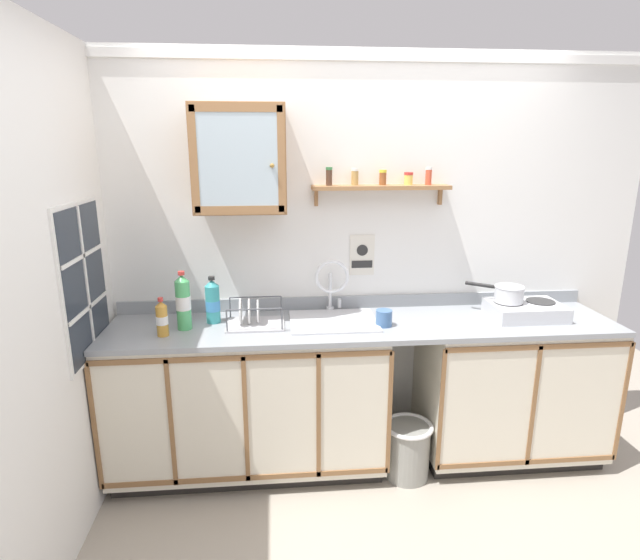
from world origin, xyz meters
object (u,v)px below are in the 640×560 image
object	(u,v)px
sink	(333,321)
bottle_juice_amber_0	(162,319)
wall_cabinet	(240,159)
warning_sign	(362,255)
dish_rack	(253,319)
mug	(384,318)
bottle_soda_green_2	(183,302)
trash_bin	(407,449)
bottle_detergent_teal_1	(213,302)
hot_plate_stove	(525,310)
saucepan	(508,293)
bottle_opaque_white_3	(184,307)

from	to	relation	value
sink	bottle_juice_amber_0	distance (m)	0.97
wall_cabinet	warning_sign	size ratio (longest dim) A/B	2.28
dish_rack	mug	size ratio (longest dim) A/B	2.49
bottle_soda_green_2	trash_bin	distance (m)	1.57
bottle_detergent_teal_1	bottle_soda_green_2	world-z (taller)	bottle_soda_green_2
bottle_soda_green_2	warning_sign	world-z (taller)	warning_sign
hot_plate_stove	sink	bearing A→B (deg)	177.99
bottle_juice_amber_0	trash_bin	distance (m)	1.62
saucepan	mug	world-z (taller)	saucepan
saucepan	mug	distance (m)	0.79
saucepan	bottle_detergent_teal_1	xyz separation A→B (m)	(-1.76, 0.05, -0.02)
saucepan	bottle_detergent_teal_1	world-z (taller)	bottle_detergent_teal_1
mug	bottle_opaque_white_3	bearing A→B (deg)	172.06
mug	dish_rack	bearing A→B (deg)	174.51
bottle_soda_green_2	sink	bearing A→B (deg)	3.77
wall_cabinet	bottle_detergent_teal_1	bearing A→B (deg)	-167.02
wall_cabinet	warning_sign	bearing A→B (deg)	12.39
bottle_opaque_white_3	warning_sign	xyz separation A→B (m)	(1.08, 0.19, 0.25)
bottle_juice_amber_0	warning_sign	world-z (taller)	warning_sign
mug	bottle_soda_green_2	bearing A→B (deg)	177.39
mug	warning_sign	size ratio (longest dim) A/B	0.52
warning_sign	saucepan	bearing A→B (deg)	-16.78
bottle_juice_amber_0	warning_sign	distance (m)	1.25
sink	hot_plate_stove	xyz separation A→B (m)	(1.16, -0.04, 0.05)
hot_plate_stove	wall_cabinet	size ratio (longest dim) A/B	0.73
bottle_detergent_teal_1	bottle_opaque_white_3	size ratio (longest dim) A/B	1.28
sink	warning_sign	xyz separation A→B (m)	(0.21, 0.24, 0.34)
bottle_detergent_teal_1	mug	world-z (taller)	bottle_detergent_teal_1
bottle_detergent_teal_1	warning_sign	xyz separation A→B (m)	(0.91, 0.20, 0.22)
bottle_soda_green_2	bottle_juice_amber_0	bearing A→B (deg)	-135.27
bottle_detergent_teal_1	dish_rack	distance (m)	0.26
sink	bottle_soda_green_2	distance (m)	0.87
saucepan	mug	bearing A→B (deg)	-173.20
hot_plate_stove	trash_bin	bearing A→B (deg)	-166.50
bottle_detergent_teal_1	dish_rack	xyz separation A→B (m)	(0.23, -0.08, -0.09)
bottle_detergent_teal_1	wall_cabinet	xyz separation A→B (m)	(0.19, 0.04, 0.81)
bottle_juice_amber_0	bottle_soda_green_2	distance (m)	0.15
sink	trash_bin	distance (m)	0.89
hot_plate_stove	bottle_soda_green_2	size ratio (longest dim) A/B	1.26
bottle_juice_amber_0	trash_bin	size ratio (longest dim) A/B	0.63
bottle_opaque_white_3	dish_rack	xyz separation A→B (m)	(0.40, -0.09, -0.06)
sink	warning_sign	size ratio (longest dim) A/B	1.99
bottle_soda_green_2	mug	bearing A→B (deg)	-2.61
wall_cabinet	bottle_opaque_white_3	bearing A→B (deg)	-175.23
bottle_opaque_white_3	saucepan	bearing A→B (deg)	-2.02
sink	hot_plate_stove	distance (m)	1.16
hot_plate_stove	bottle_soda_green_2	xyz separation A→B (m)	(-2.01, -0.02, 0.11)
saucepan	bottle_soda_green_2	bearing A→B (deg)	-178.77
dish_rack	warning_sign	bearing A→B (deg)	22.29
bottle_soda_green_2	bottle_opaque_white_3	bearing A→B (deg)	99.08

